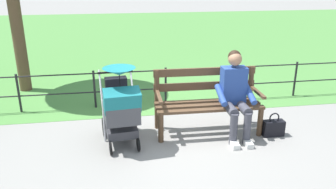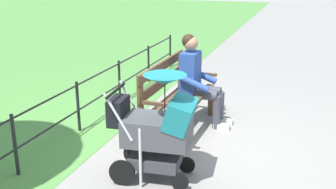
% 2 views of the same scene
% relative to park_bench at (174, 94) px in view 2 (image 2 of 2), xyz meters
% --- Properties ---
extents(ground_plane, '(60.00, 60.00, 0.00)m').
position_rel_park_bench_xyz_m(ground_plane, '(0.45, 0.12, -0.53)').
color(ground_plane, gray).
extents(park_bench, '(1.61, 0.63, 0.96)m').
position_rel_park_bench_xyz_m(park_bench, '(0.00, 0.00, 0.00)').
color(park_bench, brown).
rests_on(park_bench, ground).
extents(person_on_bench, '(0.54, 0.74, 1.28)m').
position_rel_park_bench_xyz_m(person_on_bench, '(-0.36, 0.22, 0.15)').
color(person_on_bench, '#42424C').
rests_on(person_on_bench, ground).
extents(stroller, '(0.58, 0.93, 1.15)m').
position_rel_park_bench_xyz_m(stroller, '(1.32, 0.25, 0.07)').
color(stroller, black).
rests_on(stroller, ground).
extents(handbag, '(0.32, 0.14, 0.37)m').
position_rel_park_bench_xyz_m(handbag, '(-0.95, 0.37, -0.40)').
color(handbag, black).
rests_on(handbag, ground).
extents(park_fence, '(7.80, 0.04, 0.70)m').
position_rel_park_bench_xyz_m(park_fence, '(0.17, -1.22, -0.10)').
color(park_fence, black).
rests_on(park_fence, ground).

